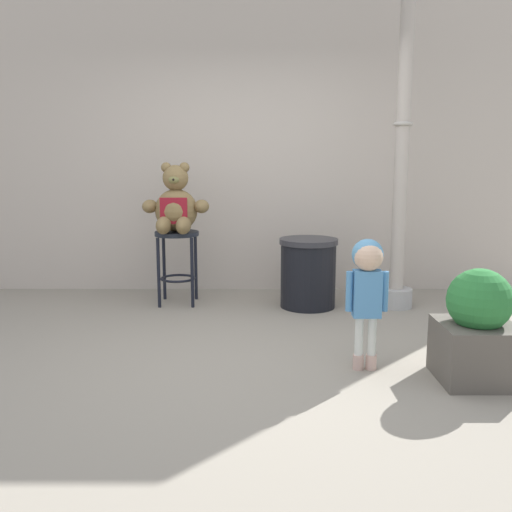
{
  "coord_description": "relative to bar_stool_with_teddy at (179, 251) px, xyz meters",
  "views": [
    {
      "loc": [
        0.13,
        -3.68,
        1.38
      ],
      "look_at": [
        0.12,
        0.81,
        0.6
      ],
      "focal_mm": 38.9,
      "sensor_mm": 36.0,
      "label": 1
    }
  ],
  "objects": [
    {
      "name": "bar_stool_with_teddy",
      "position": [
        0.0,
        0.0,
        0.0
      ],
      "size": [
        0.42,
        0.42,
        0.71
      ],
      "color": "#1C222B",
      "rests_on": "ground_plane"
    },
    {
      "name": "planter_with_shrub",
      "position": [
        2.15,
        -1.93,
        -0.18
      ],
      "size": [
        0.47,
        0.47,
        0.72
      ],
      "color": "#575149",
      "rests_on": "ground_plane"
    },
    {
      "name": "child_walking",
      "position": [
        1.49,
        -1.74,
        0.12
      ],
      "size": [
        0.28,
        0.22,
        0.88
      ],
      "rotation": [
        0.0,
        0.0,
        3.05
      ],
      "color": "#C8A497",
      "rests_on": "ground_plane"
    },
    {
      "name": "teddy_bear",
      "position": [
        0.0,
        -0.03,
        0.43
      ],
      "size": [
        0.63,
        0.57,
        0.66
      ],
      "color": "olive",
      "rests_on": "bar_stool_with_teddy"
    },
    {
      "name": "building_wall",
      "position": [
        0.62,
        0.75,
        1.44
      ],
      "size": [
        6.36,
        0.3,
        3.9
      ],
      "primitive_type": "cube",
      "color": "#BAAEA2",
      "rests_on": "ground_plane"
    },
    {
      "name": "lamppost",
      "position": [
        2.09,
        -0.14,
        0.66
      ],
      "size": [
        0.31,
        0.31,
        2.95
      ],
      "color": "#A4A4A3",
      "rests_on": "ground_plane"
    },
    {
      "name": "trash_bin",
      "position": [
        1.25,
        -0.13,
        -0.18
      ],
      "size": [
        0.55,
        0.55,
        0.66
      ],
      "color": "black",
      "rests_on": "ground_plane"
    },
    {
      "name": "ground_plane",
      "position": [
        0.62,
        -1.59,
        -0.51
      ],
      "size": [
        24.0,
        24.0,
        0.0
      ],
      "primitive_type": "plane",
      "color": "gray"
    }
  ]
}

